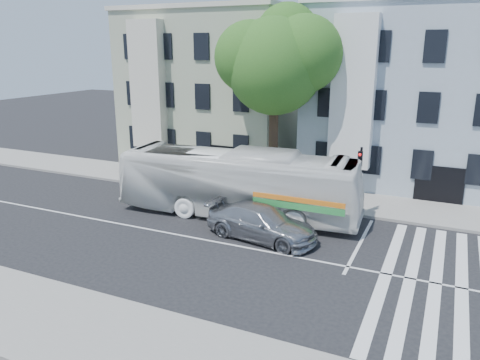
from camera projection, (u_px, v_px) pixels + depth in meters
The scene contains 10 objects.
ground at pixel (207, 240), 21.53m from camera, with size 120.00×120.00×0.00m, color black.
sidewalk_far at pixel (269, 192), 28.50m from camera, with size 80.00×4.00×0.15m, color gray.
sidewalk_near at pixel (83, 331), 14.51m from camera, with size 80.00×4.00×0.15m, color gray.
building_left at pixel (219, 88), 35.94m from camera, with size 12.00×10.00×11.00m, color #A4A98E.
building_right at pixel (410, 96), 30.33m from camera, with size 12.00×10.00×11.00m, color #A4B4C3.
street_tree at pixel (277, 60), 26.99m from camera, with size 7.30×5.90×11.10m.
bus at pixel (238, 183), 24.25m from camera, with size 12.68×2.97×3.53m, color white.
sedan at pixel (261, 223), 21.54m from camera, with size 5.36×2.18×1.56m, color #A4A5AA.
hedge at pixel (220, 185), 28.44m from camera, with size 8.50×0.84×0.70m, color #2E5E1E, non-canonical shape.
traffic_signal at pixel (360, 173), 23.79m from camera, with size 0.39×0.51×3.72m.
Camera 1 is at (9.70, -17.49, 8.57)m, focal length 35.00 mm.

